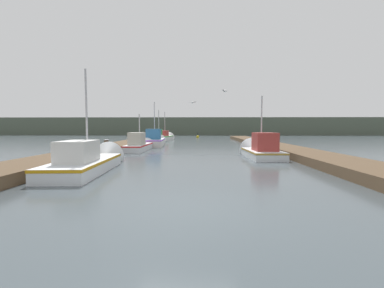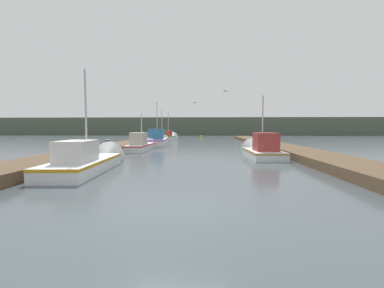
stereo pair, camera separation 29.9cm
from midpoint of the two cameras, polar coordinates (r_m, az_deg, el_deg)
The scene contains 17 objects.
ground_plane at distance 6.00m, azimuth -1.58°, elevation -14.04°, with size 200.00×200.00×0.00m.
dock_left at distance 22.87m, azimuth -15.23°, elevation -0.43°, with size 2.47×40.00×0.42m.
dock_right at distance 22.62m, azimuth 18.62°, elevation -0.54°, with size 2.47×40.00×0.42m.
distant_shore_ridge at distance 65.80m, azimuth 2.38°, elevation 3.93°, with size 120.00×16.00×4.05m.
fishing_boat_0 at distance 11.95m, azimuth -21.05°, elevation -3.40°, with size 2.01×5.97×4.77m.
fishing_boat_1 at distance 16.52m, azimuth 15.51°, elevation -1.28°, with size 1.88×4.98×4.32m.
fishing_boat_2 at distance 21.01m, azimuth -10.62°, elevation -0.11°, with size 1.35×5.59×3.26m.
fishing_boat_3 at distance 25.77m, azimuth -7.34°, elevation 0.80°, with size 2.05×5.72×4.75m.
fishing_boat_4 at distance 30.55m, azimuth -6.37°, elevation 1.18°, with size 1.75×5.10×4.16m.
fishing_boat_5 at distance 36.14m, azimuth -4.93°, elevation 1.57°, with size 2.12×5.65×4.42m.
mooring_piling_0 at distance 21.39m, azimuth 16.19°, elevation 0.28°, with size 0.30×0.30×1.17m.
mooring_piling_1 at distance 41.64m, azimuth -5.58°, elevation 1.91°, with size 0.31×0.31×0.99m.
mooring_piling_2 at distance 28.10m, azimuth -9.43°, elevation 1.26°, with size 0.26×0.26×1.24m.
mooring_piling_3 at distance 17.01m, azimuth -17.70°, elevation -0.78°, with size 0.31×0.31×1.06m.
channel_buoy at distance 45.24m, azimuth 2.32°, elevation 1.63°, with size 0.52×0.52×1.02m.
seagull_lead at distance 17.12m, azimuth 8.09°, elevation 11.62°, with size 0.44×0.50×0.12m.
seagull_1 at distance 19.32m, azimuth 0.92°, elevation 9.20°, with size 0.54×0.36×0.12m.
Camera 2 is at (0.58, -5.69, 1.83)m, focal length 24.00 mm.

